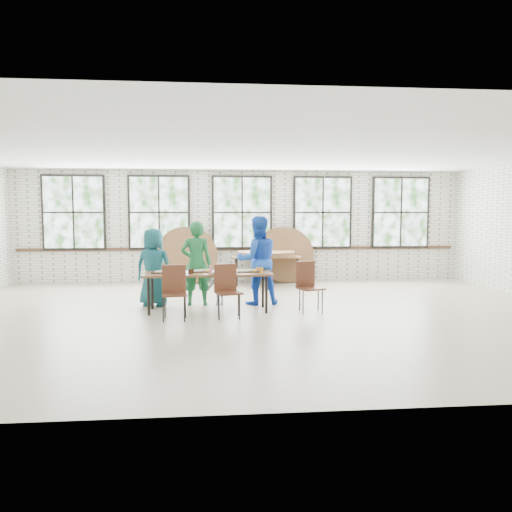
% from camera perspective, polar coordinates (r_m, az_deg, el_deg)
% --- Properties ---
extents(room, '(12.00, 12.00, 12.00)m').
position_cam_1_polar(room, '(13.45, -1.60, 4.80)').
color(room, beige).
rests_on(room, ground).
extents(dining_table, '(2.42, 0.86, 0.74)m').
position_cam_1_polar(dining_table, '(9.48, -5.51, -2.20)').
color(dining_table, brown).
rests_on(dining_table, ground).
extents(chair_near_left, '(0.46, 0.44, 0.95)m').
position_cam_1_polar(chair_near_left, '(8.89, -9.34, -3.58)').
color(chair_near_left, '#542C1C').
rests_on(chair_near_left, ground).
extents(chair_near_right, '(0.52, 0.51, 0.95)m').
position_cam_1_polar(chair_near_right, '(8.95, -3.33, -3.46)').
color(chair_near_right, '#542C1C').
rests_on(chair_near_right, ground).
extents(chair_spare, '(0.55, 0.54, 0.95)m').
position_cam_1_polar(chair_spare, '(9.50, 5.97, -2.99)').
color(chair_spare, '#542C1C').
rests_on(chair_spare, ground).
extents(adult_teal, '(0.87, 0.69, 1.56)m').
position_cam_1_polar(adult_teal, '(10.18, -11.61, -1.26)').
color(adult_teal, '#1B6667').
rests_on(adult_teal, ground).
extents(adult_green, '(0.63, 0.42, 1.70)m').
position_cam_1_polar(adult_green, '(10.11, -6.83, -0.84)').
color(adult_green, '#1B6836').
rests_on(adult_green, ground).
extents(toddler, '(0.59, 0.42, 0.83)m').
position_cam_1_polar(toddler, '(10.16, -4.23, -3.27)').
color(toddler, '#162C46').
rests_on(toddler, ground).
extents(adult_blue, '(0.96, 0.79, 1.80)m').
position_cam_1_polar(adult_blue, '(10.15, 0.17, -0.51)').
color(adult_blue, blue).
rests_on(adult_blue, ground).
extents(storage_table, '(1.85, 0.88, 0.74)m').
position_cam_1_polar(storage_table, '(13.01, 1.16, -0.24)').
color(storage_table, brown).
rests_on(storage_table, ground).
extents(tabletop_clutter, '(2.09, 0.65, 0.11)m').
position_cam_1_polar(tabletop_clutter, '(9.43, -4.98, -1.77)').
color(tabletop_clutter, black).
rests_on(tabletop_clutter, dining_table).
extents(round_tops_stacked, '(1.50, 1.50, 0.13)m').
position_cam_1_polar(round_tops_stacked, '(13.00, 1.16, 0.28)').
color(round_tops_stacked, brown).
rests_on(round_tops_stacked, storage_table).
extents(round_tops_leaning, '(4.20, 0.44, 1.49)m').
position_cam_1_polar(round_tops_leaning, '(13.29, -2.31, 0.08)').
color(round_tops_leaning, brown).
rests_on(round_tops_leaning, ground).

